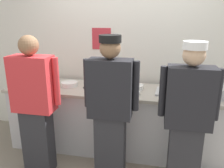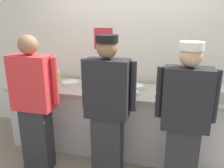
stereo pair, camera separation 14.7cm
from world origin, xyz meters
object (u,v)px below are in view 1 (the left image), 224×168
at_px(chef_near_left, 35,104).
at_px(chef_far_right, 188,118).
at_px(mixing_bowl_steel, 217,91).
at_px(ramekin_red_sauce, 48,83).
at_px(plate_stack_front, 135,87).
at_px(squeeze_bottle_secondary, 30,81).
at_px(chef_center, 110,108).
at_px(ramekin_orange_sauce, 87,84).
at_px(sheet_tray, 175,93).
at_px(squeeze_bottle_spare, 207,93).
at_px(deli_cup, 107,83).
at_px(squeeze_bottle_primary, 57,77).
at_px(ramekin_green_sauce, 136,93).
at_px(plate_stack_rear, 69,84).
at_px(chefs_knife, 91,88).

distance_m(chef_near_left, chef_far_right, 1.68).
distance_m(chef_far_right, mixing_bowl_steel, 0.79).
xyz_separation_m(chef_far_right, ramekin_red_sauce, (-1.86, 0.69, 0.04)).
xyz_separation_m(plate_stack_front, squeeze_bottle_secondary, (-1.44, -0.21, 0.06)).
relative_size(chef_center, ramekin_orange_sauce, 17.40).
relative_size(sheet_tray, squeeze_bottle_spare, 2.23).
bearing_deg(deli_cup, squeeze_bottle_secondary, -166.48).
distance_m(sheet_tray, squeeze_bottle_primary, 1.65).
distance_m(chef_far_right, squeeze_bottle_secondary, 2.12).
xyz_separation_m(squeeze_bottle_spare, ramekin_green_sauce, (-0.82, 0.06, -0.08)).
relative_size(plate_stack_rear, ramekin_orange_sauce, 2.39).
xyz_separation_m(plate_stack_front, plate_stack_rear, (-0.92, -0.06, -0.00)).
bearing_deg(squeeze_bottle_spare, sheet_tray, 149.39).
height_order(squeeze_bottle_spare, deli_cup, squeeze_bottle_spare).
bearing_deg(mixing_bowl_steel, ramekin_red_sauce, 179.52).
bearing_deg(squeeze_bottle_secondary, ramekin_orange_sauce, 17.87).
height_order(mixing_bowl_steel, chefs_knife, mixing_bowl_steel).
xyz_separation_m(mixing_bowl_steel, squeeze_bottle_primary, (-2.14, 0.07, 0.03)).
distance_m(plate_stack_rear, sheet_tray, 1.43).
bearing_deg(ramekin_red_sauce, ramekin_green_sauce, -7.61).
relative_size(chef_far_right, squeeze_bottle_primary, 7.86).
distance_m(chef_near_left, squeeze_bottle_primary, 0.75).
height_order(plate_stack_front, sheet_tray, plate_stack_front).
xyz_separation_m(ramekin_green_sauce, chefs_knife, (-0.62, 0.11, -0.02)).
bearing_deg(squeeze_bottle_spare, ramekin_orange_sauce, 168.37).
bearing_deg(squeeze_bottle_primary, chef_near_left, -85.26).
distance_m(chef_near_left, ramekin_green_sauce, 1.22).
bearing_deg(chef_center, deli_cup, 105.18).
xyz_separation_m(deli_cup, chefs_knife, (-0.19, -0.16, -0.04)).
bearing_deg(plate_stack_rear, chef_center, -41.75).
bearing_deg(chef_far_right, ramekin_green_sauce, 137.84).
bearing_deg(squeeze_bottle_spare, deli_cup, 165.35).
relative_size(plate_stack_front, chefs_knife, 0.79).
xyz_separation_m(chef_far_right, ramekin_green_sauce, (-0.57, 0.52, 0.05)).
bearing_deg(chef_center, chef_far_right, -2.35).
distance_m(mixing_bowl_steel, squeeze_bottle_primary, 2.14).
distance_m(chef_center, ramekin_red_sauce, 1.25).
distance_m(chef_near_left, squeeze_bottle_secondary, 0.65).
distance_m(chef_center, ramekin_orange_sauce, 0.89).
height_order(mixing_bowl_steel, squeeze_bottle_spare, squeeze_bottle_spare).
xyz_separation_m(squeeze_bottle_spare, ramekin_orange_sauce, (-1.54, 0.32, -0.08)).
distance_m(squeeze_bottle_spare, ramekin_green_sauce, 0.82).
height_order(mixing_bowl_steel, sheet_tray, mixing_bowl_steel).
xyz_separation_m(squeeze_bottle_primary, squeeze_bottle_secondary, (-0.31, -0.21, -0.01)).
relative_size(mixing_bowl_steel, ramekin_green_sauce, 4.06).
xyz_separation_m(squeeze_bottle_primary, ramekin_green_sauce, (1.17, -0.23, -0.07)).
height_order(plate_stack_rear, squeeze_bottle_spare, squeeze_bottle_spare).
xyz_separation_m(squeeze_bottle_primary, ramekin_red_sauce, (-0.12, -0.06, -0.08)).
height_order(squeeze_bottle_secondary, ramekin_orange_sauce, squeeze_bottle_secondary).
relative_size(plate_stack_front, squeeze_bottle_spare, 1.03).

